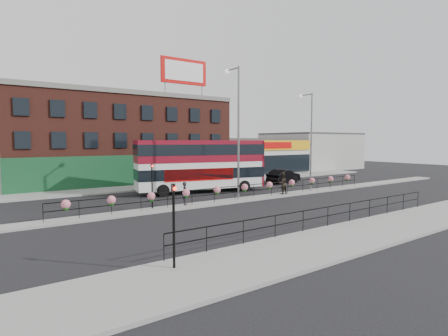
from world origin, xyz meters
TOP-DOWN VIEW (x-y plane):
  - ground at (0.00, 0.00)m, footprint 120.00×120.00m
  - south_pavement at (0.00, -12.00)m, footprint 60.00×4.00m
  - north_pavement at (0.00, 12.00)m, footprint 60.00×4.00m
  - median at (0.00, 0.00)m, footprint 60.00×1.60m
  - yellow_line_inner at (0.00, -9.70)m, footprint 60.00×0.10m
  - yellow_line_outer at (0.00, -9.88)m, footprint 60.00×0.10m
  - brick_building at (-4.00, 19.96)m, footprint 25.00×12.21m
  - supermarket at (16.00, 19.90)m, footprint 15.00×12.25m
  - warehouse_east at (30.75, 20.00)m, footprint 14.50×12.00m
  - billboard at (2.50, 14.99)m, footprint 6.00×0.29m
  - median_railing at (-0.00, 0.00)m, footprint 30.04×0.56m
  - south_railing at (-2.00, -10.10)m, footprint 20.04×0.05m
  - double_decker_bus at (-0.55, 6.04)m, footprint 12.62×5.34m
  - car at (11.23, 6.86)m, footprint 3.81×5.62m
  - pedestrian_a at (-5.44, 0.27)m, footprint 0.90×0.82m
  - pedestrian_b at (4.27, -0.04)m, footprint 0.97×0.77m
  - lamp_column_west at (-0.51, 0.46)m, footprint 0.39×1.90m
  - lamp_column_east at (8.20, 0.39)m, footprint 0.33×1.64m
  - traffic_light_south at (-12.00, -11.01)m, footprint 0.15×0.28m
  - traffic_light_median at (-8.00, 0.39)m, footprint 0.15×0.28m

SIDE VIEW (x-z plane):
  - ground at x=0.00m, z-range 0.00..0.00m
  - yellow_line_inner at x=0.00m, z-range 0.00..0.01m
  - yellow_line_outer at x=0.00m, z-range 0.00..0.01m
  - south_pavement at x=0.00m, z-range 0.00..0.15m
  - north_pavement at x=0.00m, z-range 0.00..0.15m
  - median at x=0.00m, z-range 0.00..0.15m
  - car at x=11.23m, z-range 0.00..1.61m
  - south_railing at x=-2.00m, z-range 0.40..1.52m
  - pedestrian_a at x=-5.44m, z-range 0.15..1.87m
  - median_railing at x=0.00m, z-range 0.43..1.66m
  - pedestrian_b at x=4.27m, z-range 0.15..2.10m
  - traffic_light_south at x=-12.00m, z-range 0.64..4.29m
  - traffic_light_median at x=-8.00m, z-range 0.64..4.29m
  - supermarket at x=16.00m, z-range 0.00..5.30m
  - double_decker_bus at x=-0.55m, z-range 0.57..5.55m
  - warehouse_east at x=30.75m, z-range 0.00..6.30m
  - brick_building at x=-4.00m, z-range -0.02..10.28m
  - lamp_column_east at x=8.20m, z-range 1.01..10.35m
  - lamp_column_west at x=-0.51m, z-range 1.15..11.96m
  - billboard at x=2.50m, z-range 10.98..15.38m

